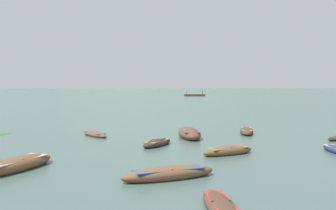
% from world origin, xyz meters
% --- Properties ---
extents(ground_plane, '(6000.00, 6000.00, 0.00)m').
position_xyz_m(ground_plane, '(0.00, 1500.00, 0.00)').
color(ground_plane, '#425B56').
extents(mountain_2, '(2013.58, 2013.58, 592.08)m').
position_xyz_m(mountain_2, '(143.46, 2272.23, 296.04)').
color(mountain_2, slate).
rests_on(mountain_2, ground).
extents(rowboat_0, '(3.35, 2.37, 0.58)m').
position_xyz_m(rowboat_0, '(3.15, 15.94, 0.18)').
color(rowboat_0, brown).
rests_on(rowboat_0, ground).
extents(rowboat_3, '(4.17, 2.53, 0.63)m').
position_xyz_m(rowboat_3, '(-0.31, 10.66, 0.20)').
color(rowboat_3, brown).
rests_on(rowboat_3, ground).
extents(rowboat_5, '(2.36, 3.22, 0.51)m').
position_xyz_m(rowboat_5, '(-0.68, 19.17, 0.16)').
color(rowboat_5, '#2D2826').
rests_on(rowboat_5, ground).
extents(rowboat_6, '(2.57, 3.18, 0.45)m').
position_xyz_m(rowboat_6, '(-5.28, 23.87, 0.14)').
color(rowboat_6, brown).
rests_on(rowboat_6, ground).
extents(rowboat_8, '(3.05, 4.63, 0.72)m').
position_xyz_m(rowboat_8, '(-7.07, 12.54, 0.22)').
color(rowboat_8, brown).
rests_on(rowboat_8, ground).
extents(rowboat_9, '(1.79, 4.55, 0.88)m').
position_xyz_m(rowboat_9, '(1.71, 22.91, 0.27)').
color(rowboat_9, brown).
rests_on(rowboat_9, ground).
extents(rowboat_11, '(1.08, 3.48, 0.45)m').
position_xyz_m(rowboat_11, '(1.07, 6.59, 0.14)').
color(rowboat_11, '#4C3323').
rests_on(rowboat_11, ground).
extents(rowboat_12, '(1.79, 3.79, 0.58)m').
position_xyz_m(rowboat_12, '(6.46, 25.00, 0.18)').
color(rowboat_12, '#4C3323').
rests_on(rowboat_12, ground).
extents(ferry_0, '(8.40, 3.17, 2.54)m').
position_xyz_m(ferry_0, '(15.58, 143.39, 0.45)').
color(ferry_0, brown).
rests_on(ferry_0, ground).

